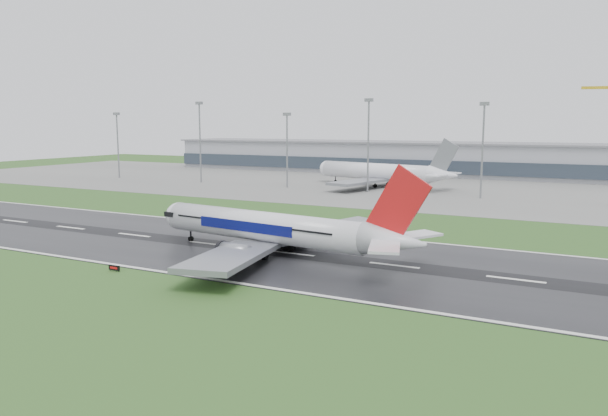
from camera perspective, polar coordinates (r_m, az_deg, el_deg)
The scene contains 12 objects.
ground at distance 131.74m, azimuth -16.64°, elevation -2.64°, with size 520.00×520.00×0.00m, color #274D1C.
runway at distance 131.73m, azimuth -16.64°, elevation -2.62°, with size 400.00×45.00×0.10m, color black.
apron at distance 237.15m, azimuth 4.68°, elevation 2.46°, with size 400.00×130.00×0.08m, color slate.
terminal at distance 292.74m, azimuth 9.21°, elevation 4.97°, with size 240.00×36.00×15.00m, color gray.
main_airliner at distance 105.48m, azimuth -2.56°, elevation -0.19°, with size 58.13×55.37×17.16m, color silver, non-canonical shape.
parked_airliner at distance 225.94m, azimuth 7.71°, elevation 4.50°, with size 63.40×59.03×18.58m, color white, non-canonical shape.
runway_sign at distance 100.95m, azimuth -18.46°, elevation -5.74°, with size 2.30×0.26×1.04m, color black, non-canonical shape.
floodmast_0 at distance 274.01m, azimuth -18.13°, elevation 5.85°, with size 0.64×0.64×28.47m, color gray.
floodmast_1 at distance 243.22m, azimuth -10.35°, elevation 6.33°, with size 0.64×0.64×32.46m, color gray.
floodmast_2 at distance 220.61m, azimuth -1.71°, elevation 5.63°, with size 0.64×0.64×27.60m, color gray.
floodmast_3 at distance 206.56m, azimuth 6.44°, elevation 6.05°, with size 0.64×0.64×32.30m, color gray.
floodmast_4 at distance 196.10m, azimuth 17.43°, elevation 5.31°, with size 0.64×0.64×30.37m, color gray.
Camera 1 is at (90.00, -93.05, 24.40)m, focal length 33.65 mm.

